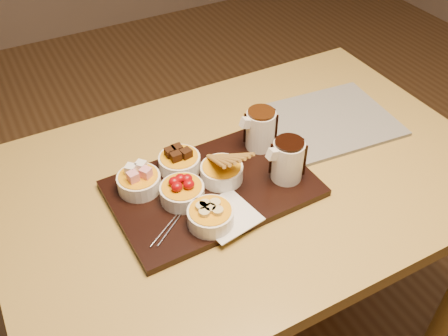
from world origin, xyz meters
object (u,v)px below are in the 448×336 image
pitcher_dark_chocolate (288,161)px  pitcher_milk_chocolate (260,130)px  serving_board (213,188)px  bowl_strawberries (182,193)px  dining_table (247,201)px  newspaper (328,121)px

pitcher_dark_chocolate → pitcher_milk_chocolate: same height
serving_board → pitcher_milk_chocolate: size_ratio=4.59×
bowl_strawberries → pitcher_milk_chocolate: pitcher_milk_chocolate is taller
bowl_strawberries → pitcher_dark_chocolate: size_ratio=1.00×
dining_table → newspaper: 0.32m
pitcher_milk_chocolate → pitcher_dark_chocolate: bearing=-94.4°
dining_table → serving_board: bearing=-169.7°
pitcher_milk_chocolate → newspaper: (0.23, 0.02, -0.06)m
bowl_strawberries → pitcher_dark_chocolate: bearing=-11.1°
serving_board → pitcher_milk_chocolate: 0.20m
pitcher_dark_chocolate → newspaper: size_ratio=0.29×
dining_table → pitcher_dark_chocolate: bearing=-51.2°
serving_board → newspaper: 0.41m
bowl_strawberries → serving_board: bearing=5.1°
bowl_strawberries → pitcher_milk_chocolate: 0.27m
serving_board → newspaper: (0.40, 0.09, -0.00)m
pitcher_dark_chocolate → pitcher_milk_chocolate: (0.01, 0.13, 0.00)m
dining_table → bowl_strawberries: (-0.19, -0.03, 0.14)m
serving_board → pitcher_dark_chocolate: bearing=-20.0°
bowl_strawberries → pitcher_milk_chocolate: size_ratio=1.00×
pitcher_milk_chocolate → serving_board: bearing=-158.2°
serving_board → newspaper: bearing=11.0°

